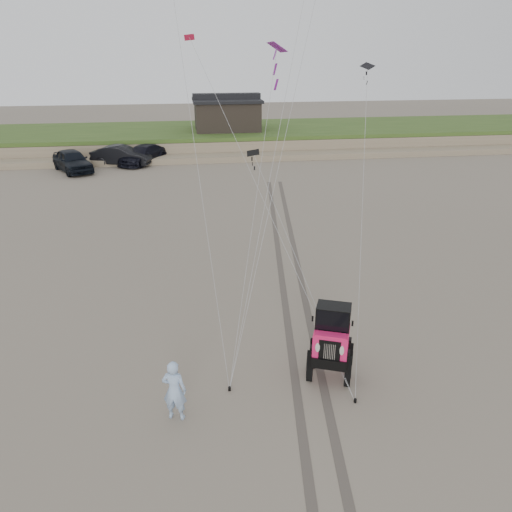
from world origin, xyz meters
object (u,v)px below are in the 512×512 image
object	(u,v)px
truck_a	(72,161)
man	(174,390)
truck_c	(143,155)
jeep	(331,351)
cabin	(227,113)
truck_b	(122,156)

from	to	relation	value
truck_a	man	size ratio (longest dim) A/B	2.89
truck_c	jeep	distance (m)	31.84
truck_c	jeep	bearing A→B (deg)	-44.61
truck_a	man	distance (m)	30.98
truck_a	man	xyz separation A→B (m)	(7.98, -29.94, 0.01)
cabin	man	size ratio (longest dim) A/B	3.67
truck_a	truck_b	size ratio (longest dim) A/B	1.02
cabin	truck_c	distance (m)	10.33
man	truck_c	bearing A→B (deg)	-68.14
truck_c	jeep	world-z (taller)	jeep
truck_a	truck_c	world-z (taller)	truck_a
truck_a	truck_c	xyz separation A→B (m)	(5.28, 2.17, -0.11)
truck_a	cabin	bearing A→B (deg)	5.41
cabin	truck_c	xyz separation A→B (m)	(-7.73, -6.38, -2.49)
truck_c	man	size ratio (longest dim) A/B	2.97
man	jeep	bearing A→B (deg)	-149.30
jeep	man	distance (m)	4.60
truck_a	truck_c	distance (m)	5.71
jeep	cabin	bearing A→B (deg)	111.24
truck_a	truck_b	distance (m)	3.98
cabin	jeep	xyz separation A→B (m)	(-0.56, -37.40, -2.31)
cabin	truck_b	distance (m)	11.89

